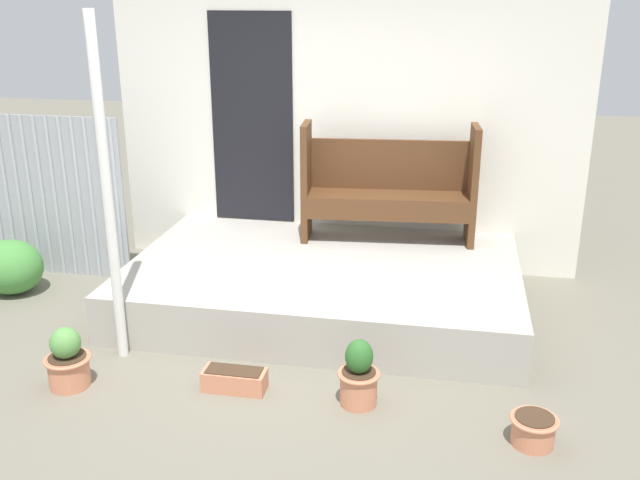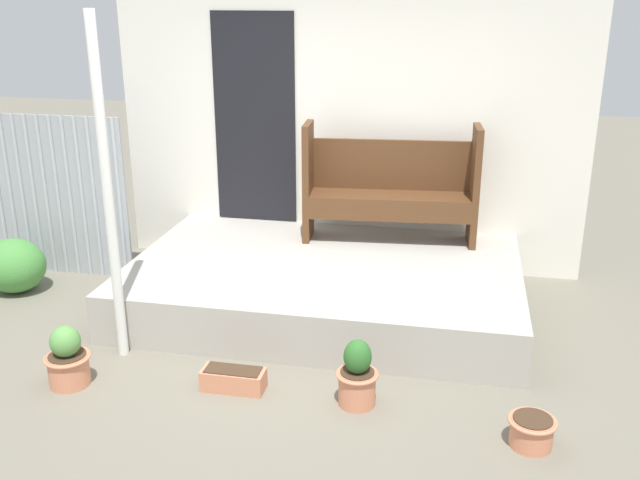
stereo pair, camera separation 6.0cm
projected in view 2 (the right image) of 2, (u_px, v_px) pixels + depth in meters
The scene contains 10 objects.
ground_plane at pixel (277, 364), 5.22m from camera, with size 24.00×24.00×0.00m, color #706B5B.
porch_slab at pixel (325, 285), 6.11m from camera, with size 3.27×2.13×0.41m.
house_wall at pixel (343, 133), 6.76m from camera, with size 4.47×0.08×2.60m.
support_post at pixel (108, 195), 4.97m from camera, with size 0.07×0.07×2.48m.
bench at pixel (390, 184), 6.45m from camera, with size 1.58×0.54×1.07m.
flower_pot_left at pixel (68, 359), 4.90m from camera, with size 0.32×0.32×0.44m.
flower_pot_middle at pixel (357, 377), 4.66m from camera, with size 0.28×0.28×0.47m.
flower_pot_right at pixel (532, 430), 4.26m from camera, with size 0.29×0.29×0.19m.
planter_box_rect at pixel (233, 379), 4.87m from camera, with size 0.43×0.18×0.15m.
shrub_by_fence at pixel (14, 266), 6.41m from camera, with size 0.57×0.51×0.49m.
Camera 2 is at (1.23, -4.47, 2.59)m, focal length 40.00 mm.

